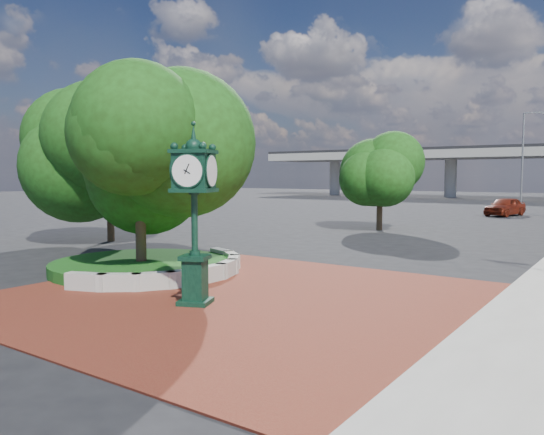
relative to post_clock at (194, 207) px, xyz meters
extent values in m
plane|color=black|center=(0.20, 2.40, -2.55)|extent=(200.00, 200.00, 0.00)
cube|color=maroon|center=(0.20, 1.40, -2.53)|extent=(12.00, 12.00, 0.04)
cube|color=#9E9B93|center=(-3.70, -0.60, -2.28)|extent=(1.29, 0.76, 0.54)
cube|color=#9E9B93|center=(-2.85, -0.13, -2.28)|extent=(1.20, 1.04, 0.54)
cube|color=#9E9B93|center=(-2.18, 0.57, -2.28)|extent=(1.00, 1.22, 0.54)
cube|color=#9E9B93|center=(-1.75, 1.44, -2.28)|extent=(0.71, 1.30, 0.54)
cube|color=#9E9B93|center=(-1.60, 2.40, -2.28)|extent=(0.35, 1.25, 0.54)
cube|color=#9E9B93|center=(-1.75, 3.37, -2.28)|extent=(0.71, 1.30, 0.54)
cube|color=#9E9B93|center=(-2.18, 4.24, -2.28)|extent=(1.00, 1.22, 0.54)
cube|color=#9E9B93|center=(-2.85, 4.94, -2.28)|extent=(1.20, 1.04, 0.54)
cube|color=#9E9B93|center=(-3.70, 5.41, -2.28)|extent=(1.29, 0.76, 0.54)
cylinder|color=#174A15|center=(-4.80, 2.40, -2.35)|extent=(6.10, 6.10, 0.40)
cylinder|color=#9E9B93|center=(-34.80, 72.40, 0.45)|extent=(1.80, 1.80, 6.00)
cylinder|color=#9E9B93|center=(-14.80, 72.40, 0.45)|extent=(1.80, 1.80, 6.00)
cylinder|color=#38281C|center=(-4.80, 2.40, -1.46)|extent=(0.36, 0.36, 2.17)
sphere|color=#1B3E10|center=(-4.80, 2.40, 1.18)|extent=(5.20, 5.20, 5.20)
cylinder|color=#38281C|center=(-12.80, 7.40, -1.32)|extent=(0.36, 0.36, 2.45)
sphere|color=#1B3E10|center=(-12.80, 7.40, 1.58)|extent=(5.60, 5.60, 5.60)
cylinder|color=#38281C|center=(-3.80, 20.40, -1.58)|extent=(0.36, 0.36, 1.92)
sphere|color=#1B3E10|center=(-3.80, 20.40, 0.70)|extent=(4.40, 4.40, 4.40)
cube|color=black|center=(0.00, 0.00, -2.47)|extent=(1.02, 1.02, 0.16)
cube|color=black|center=(0.00, 0.00, -1.86)|extent=(0.70, 0.70, 1.07)
cube|color=black|center=(0.00, 0.00, -1.30)|extent=(0.90, 0.90, 0.12)
cylinder|color=black|center=(0.00, 0.00, -0.41)|extent=(0.17, 0.17, 1.66)
cube|color=black|center=(0.00, 0.00, 0.92)|extent=(1.15, 1.15, 0.88)
cylinder|color=white|center=(0.18, -0.42, 0.92)|extent=(0.74, 0.36, 0.78)
cylinder|color=white|center=(-0.18, 0.42, 0.92)|extent=(0.74, 0.36, 0.78)
cylinder|color=white|center=(-0.42, -0.18, 0.92)|extent=(0.36, 0.74, 0.78)
cylinder|color=white|center=(0.42, 0.18, 0.92)|extent=(0.36, 0.74, 0.78)
sphere|color=black|center=(0.00, 0.00, 1.52)|extent=(0.43, 0.43, 0.43)
cone|color=black|center=(0.00, 0.00, 1.84)|extent=(0.18, 0.18, 0.49)
imported|color=maroon|center=(0.08, 37.14, -1.77)|extent=(2.87, 4.86, 1.55)
cylinder|color=slate|center=(0.32, 42.66, 1.93)|extent=(0.16, 0.16, 8.96)
cube|color=slate|center=(1.20, 42.81, 6.41)|extent=(1.79, 0.46, 0.12)
camera|label=1|loc=(9.35, -9.91, 0.80)|focal=35.00mm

